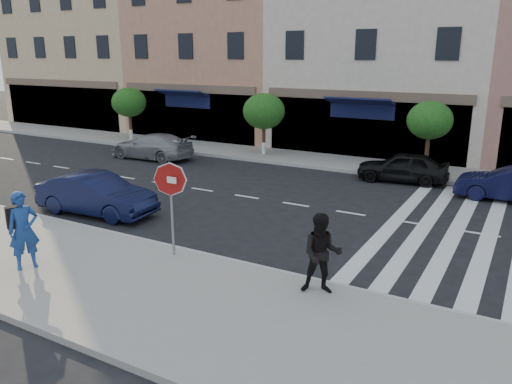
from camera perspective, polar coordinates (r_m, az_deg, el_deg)
name	(u,v)px	position (r m, az deg, el deg)	size (l,w,h in m)	color
ground	(235,240)	(14.15, -2.36, -5.55)	(120.00, 120.00, 0.00)	black
sidewalk_near	(145,291)	(11.38, -12.55, -10.99)	(60.00, 4.50, 0.15)	gray
sidewalk_far	(360,165)	(23.80, 11.76, 3.04)	(60.00, 3.00, 0.15)	gray
building_west_far	(104,41)	(40.46, -16.97, 16.17)	(12.00, 9.00, 12.00)	#D7BC89
building_west_mid	(228,23)	(33.51, -3.20, 18.77)	(10.00, 9.00, 14.00)	tan
building_centre	(391,46)	(29.18, 15.21, 15.82)	(11.00, 9.00, 11.00)	beige
street_tree_wa	(129,103)	(30.54, -14.31, 9.88)	(2.00, 2.00, 3.05)	#473323
street_tree_wb	(264,111)	(25.21, 0.91, 9.19)	(2.10, 2.10, 3.06)	#473323
street_tree_c	(430,121)	(22.52, 19.24, 7.71)	(1.90, 1.90, 3.04)	#473323
stop_sign	(170,188)	(12.39, -9.75, 0.43)	(0.85, 0.11, 2.41)	gray
photographer	(24,230)	(12.94, -25.03, -3.98)	(0.69, 0.45, 1.88)	navy
walker	(322,254)	(10.64, 7.53, -7.02)	(0.85, 0.66, 1.76)	black
car_near_mid	(96,194)	(17.04, -17.79, -0.26)	(1.42, 4.06, 1.34)	black
car_far_left	(152,146)	(25.53, -11.81, 5.15)	(1.78, 4.37, 1.27)	gray
car_far_mid	(403,167)	(21.28, 16.42, 2.77)	(1.46, 3.64, 1.24)	black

